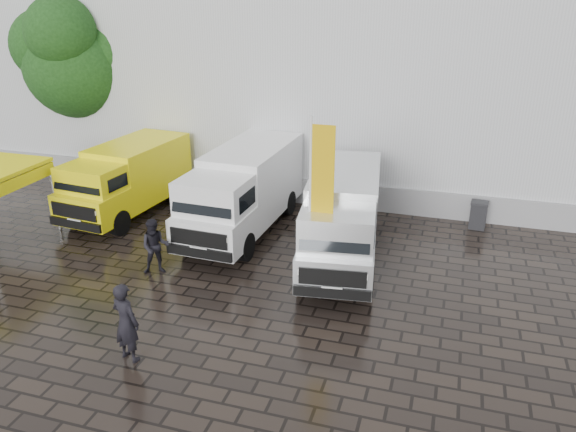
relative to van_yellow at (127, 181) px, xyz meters
name	(u,v)px	position (x,y,z in m)	size (l,w,h in m)	color
ground	(261,308)	(7.05, -4.98, -1.29)	(120.00, 120.00, 0.00)	black
exhibition_hall	(412,32)	(9.05, 11.02, 4.71)	(44.00, 16.00, 12.00)	silver
hall_plinth	(380,199)	(9.05, 2.97, -0.79)	(44.00, 0.15, 1.00)	gray
van_yellow	(127,181)	(0.00, 0.00, 0.00)	(2.15, 5.58, 2.58)	#FDEE0D
van_white	(243,193)	(4.75, -0.28, 0.13)	(2.18, 6.55, 2.84)	white
van_silver	(342,221)	(8.49, -1.57, 0.06)	(2.08, 6.23, 2.70)	silver
flagpole	(317,200)	(8.23, -3.81, 1.52)	(0.88, 0.50, 5.02)	black
tree	(77,58)	(-4.33, 3.82, 3.87)	(4.48, 4.48, 8.03)	black
wheelie_bin	(478,215)	(12.62, 2.40, -0.79)	(0.59, 0.59, 0.99)	black
person_front	(126,322)	(4.87, -7.93, -0.31)	(0.71, 0.47, 1.96)	black
person_tent	(155,247)	(3.38, -3.97, -0.43)	(0.84, 0.65, 1.72)	black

